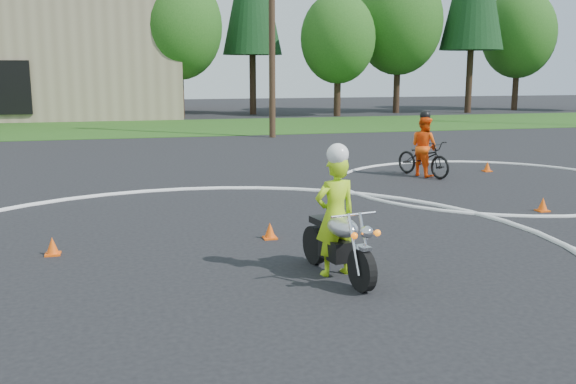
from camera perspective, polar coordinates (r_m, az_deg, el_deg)
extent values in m
plane|color=black|center=(7.75, -3.71, -11.87)|extent=(120.00, 120.00, 0.00)
cube|color=#1E4714|center=(34.20, -11.86, 5.60)|extent=(120.00, 10.00, 0.02)
torus|color=silver|center=(10.55, -6.64, -5.65)|extent=(12.12, 12.12, 0.12)
torus|color=silver|center=(17.91, 17.37, 0.75)|extent=(8.10, 8.10, 0.10)
cylinder|color=black|center=(8.86, 6.60, -6.90)|extent=(0.23, 0.61, 0.60)
cylinder|color=black|center=(10.03, 2.38, -4.72)|extent=(0.23, 0.61, 0.60)
cube|color=black|center=(9.45, 4.21, -5.09)|extent=(0.38, 0.60, 0.30)
ellipsoid|color=silver|center=(9.18, 4.86, -3.11)|extent=(0.48, 0.70, 0.28)
cube|color=black|center=(9.62, 3.36, -2.69)|extent=(0.37, 0.64, 0.10)
cylinder|color=white|center=(8.78, 5.87, -4.66)|extent=(0.11, 0.36, 0.81)
cylinder|color=silver|center=(8.87, 6.87, -4.52)|extent=(0.11, 0.36, 0.81)
cube|color=#BBBCC2|center=(8.75, 6.71, -4.94)|extent=(0.18, 0.24, 0.05)
cylinder|color=white|center=(8.87, 5.85, -2.02)|extent=(0.70, 0.17, 0.04)
sphere|color=silver|center=(8.62, 7.02, -3.59)|extent=(0.18, 0.18, 0.18)
sphere|color=#E95D0B|center=(8.55, 5.92, -3.89)|extent=(0.09, 0.09, 0.09)
sphere|color=orange|center=(8.74, 7.96, -3.62)|extent=(0.09, 0.09, 0.09)
cylinder|color=white|center=(9.89, 3.88, -4.96)|extent=(0.23, 0.80, 0.08)
imported|color=#A8DD17|center=(9.38, 4.21, -2.14)|extent=(0.72, 0.54, 1.78)
sphere|color=white|center=(9.17, 4.44, 3.35)|extent=(0.32, 0.32, 0.32)
imported|color=black|center=(18.63, 11.95, 2.95)|extent=(1.32, 2.06, 1.02)
imported|color=#FF520D|center=(18.59, 11.99, 3.99)|extent=(0.89, 1.00, 1.70)
sphere|color=black|center=(18.51, 12.10, 6.67)|extent=(0.29, 0.29, 0.29)
cone|color=#FF570D|center=(20.00, 17.31, 2.18)|extent=(0.22, 0.22, 0.30)
cube|color=#FF570D|center=(20.02, 17.28, 1.80)|extent=(0.24, 0.24, 0.03)
cone|color=#FF570D|center=(11.52, -1.62, -3.44)|extent=(0.22, 0.22, 0.30)
cube|color=#FF570D|center=(11.55, -1.62, -4.09)|extent=(0.24, 0.24, 0.03)
cone|color=#FF570D|center=(11.20, -20.21, -4.53)|extent=(0.22, 0.22, 0.30)
cube|color=#FF570D|center=(11.24, -20.17, -5.19)|extent=(0.24, 0.24, 0.03)
cone|color=#FF570D|center=(14.77, 21.71, -1.03)|extent=(0.22, 0.22, 0.30)
cube|color=#FF570D|center=(14.79, 21.67, -1.54)|extent=(0.24, 0.24, 0.03)
cube|color=black|center=(39.54, -24.06, 8.47)|extent=(3.00, 0.16, 3.00)
cylinder|color=#382619|center=(41.19, -9.53, 8.78)|extent=(0.44, 0.44, 3.24)
ellipsoid|color=#1E5116|center=(41.25, -9.71, 14.28)|extent=(5.40, 5.40, 6.48)
cylinder|color=#382619|center=(43.84, -3.15, 9.50)|extent=(0.44, 0.44, 3.96)
cylinder|color=#382619|center=(42.20, 4.40, 8.70)|extent=(0.44, 0.44, 2.88)
ellipsoid|color=#1E5116|center=(42.22, 4.47, 13.47)|extent=(4.80, 4.80, 5.76)
cylinder|color=#382619|center=(45.85, 9.63, 9.19)|extent=(0.44, 0.44, 3.60)
ellipsoid|color=#1E5116|center=(45.94, 9.81, 14.69)|extent=(6.00, 6.00, 7.20)
cylinder|color=#382619|center=(47.17, 15.80, 9.42)|extent=(0.44, 0.44, 4.32)
cylinder|color=#382619|center=(51.50, 19.55, 8.69)|extent=(0.44, 0.44, 3.24)
ellipsoid|color=#1E5116|center=(51.55, 19.84, 13.09)|extent=(5.40, 5.40, 6.48)
cylinder|color=#382619|center=(42.08, -15.13, 8.35)|extent=(0.44, 0.44, 2.88)
ellipsoid|color=#1E5116|center=(42.10, -15.37, 13.14)|extent=(4.80, 4.80, 5.76)
cylinder|color=#473321|center=(28.80, -1.44, 14.83)|extent=(0.28, 0.28, 10.00)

